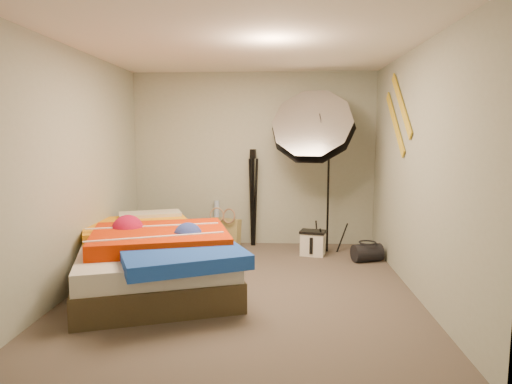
# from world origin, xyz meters

# --- Properties ---
(floor) EXTENTS (4.00, 4.00, 0.00)m
(floor) POSITION_xyz_m (0.00, 0.00, 0.00)
(floor) COLOR brown
(floor) RESTS_ON ground
(ceiling) EXTENTS (4.00, 4.00, 0.00)m
(ceiling) POSITION_xyz_m (0.00, 0.00, 2.50)
(ceiling) COLOR silver
(ceiling) RESTS_ON wall_back
(wall_back) EXTENTS (3.50, 0.00, 3.50)m
(wall_back) POSITION_xyz_m (0.00, 2.00, 1.25)
(wall_back) COLOR #9CA393
(wall_back) RESTS_ON floor
(wall_front) EXTENTS (3.50, 0.00, 3.50)m
(wall_front) POSITION_xyz_m (0.00, -2.00, 1.25)
(wall_front) COLOR #9CA393
(wall_front) RESTS_ON floor
(wall_left) EXTENTS (0.00, 4.00, 4.00)m
(wall_left) POSITION_xyz_m (-1.75, 0.00, 1.25)
(wall_left) COLOR #9CA393
(wall_left) RESTS_ON floor
(wall_right) EXTENTS (0.00, 4.00, 4.00)m
(wall_right) POSITION_xyz_m (1.75, 0.00, 1.25)
(wall_right) COLOR #9CA393
(wall_right) RESTS_ON floor
(tote_bag) EXTENTS (0.47, 0.34, 0.45)m
(tote_bag) POSITION_xyz_m (-0.39, 1.65, 0.22)
(tote_bag) COLOR tan
(tote_bag) RESTS_ON floor
(wrapping_roll) EXTENTS (0.09, 0.19, 0.65)m
(wrapping_roll) POSITION_xyz_m (-0.54, 1.90, 0.32)
(wrapping_roll) COLOR #5A80BF
(wrapping_roll) RESTS_ON floor
(camera_case) EXTENTS (0.35, 0.29, 0.31)m
(camera_case) POSITION_xyz_m (0.83, 1.36, 0.15)
(camera_case) COLOR silver
(camera_case) RESTS_ON floor
(duffel_bag) EXTENTS (0.42, 0.32, 0.23)m
(duffel_bag) POSITION_xyz_m (1.50, 1.09, 0.11)
(duffel_bag) COLOR black
(duffel_bag) RESTS_ON floor
(wall_stripe_upper) EXTENTS (0.02, 0.91, 0.78)m
(wall_stripe_upper) POSITION_xyz_m (1.73, 0.60, 1.95)
(wall_stripe_upper) COLOR gold
(wall_stripe_upper) RESTS_ON wall_right
(wall_stripe_lower) EXTENTS (0.02, 0.91, 0.78)m
(wall_stripe_lower) POSITION_xyz_m (1.73, 0.85, 1.75)
(wall_stripe_lower) COLOR gold
(wall_stripe_lower) RESTS_ON wall_right
(bed) EXTENTS (2.19, 2.58, 0.64)m
(bed) POSITION_xyz_m (-0.96, 0.07, 0.32)
(bed) COLOR #413522
(bed) RESTS_ON floor
(photo_umbrella) EXTENTS (1.47, 1.16, 2.34)m
(photo_umbrella) POSITION_xyz_m (0.82, 1.49, 1.68)
(photo_umbrella) COLOR black
(photo_umbrella) RESTS_ON floor
(camera_tripod) EXTENTS (0.09, 0.09, 1.40)m
(camera_tripod) POSITION_xyz_m (-0.00, 1.86, 0.80)
(camera_tripod) COLOR black
(camera_tripod) RESTS_ON floor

